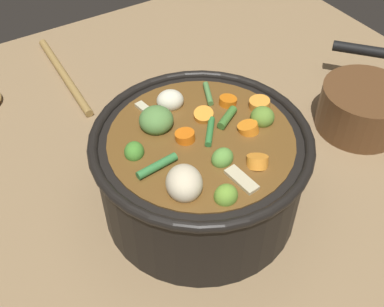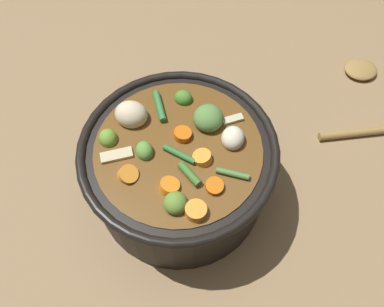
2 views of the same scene
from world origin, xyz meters
TOP-DOWN VIEW (x-y plane):
  - ground_plane at (0.00, 0.00)m, footprint 1.10×1.10m
  - cooking_pot at (0.00, 0.00)m, footprint 0.27×0.27m
  - wooden_spoon at (0.13, -0.38)m, footprint 0.18×0.25m
  - small_saucepan at (-0.30, -0.00)m, footprint 0.21×0.20m

SIDE VIEW (x-z plane):
  - ground_plane at x=0.00m, z-range 0.00..0.00m
  - wooden_spoon at x=0.13m, z-range 0.00..0.01m
  - small_saucepan at x=-0.30m, z-range 0.00..0.07m
  - cooking_pot at x=0.00m, z-range -0.01..0.14m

